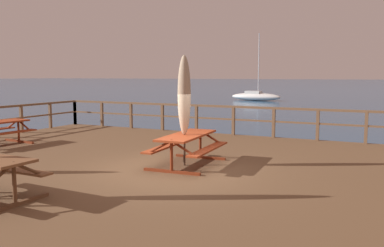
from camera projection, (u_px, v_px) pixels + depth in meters
name	position (u px, v px, depth m)	size (l,w,h in m)	color
ground_plane	(175.00, 201.00, 9.78)	(600.00, 600.00, 0.00)	navy
wooden_deck	(175.00, 185.00, 9.73)	(16.99, 12.27, 0.74)	brown
railing_waterside_far	(253.00, 116.00, 14.95)	(16.79, 0.10, 1.09)	brown
picnic_table_front_left	(187.00, 142.00, 10.15)	(1.54, 2.26, 0.78)	#993819
patio_umbrella_short_back	(184.00, 96.00, 9.99)	(0.32, 0.32, 2.69)	#4C3828
sailboat_distant	(256.00, 96.00, 48.12)	(6.12, 2.18, 7.72)	white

